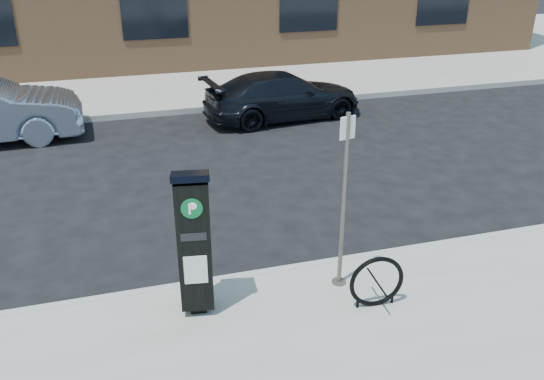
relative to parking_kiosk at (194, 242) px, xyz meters
name	(u,v)px	position (x,y,z in m)	size (l,w,h in m)	color
ground	(258,281)	(0.93, 0.61, -1.10)	(120.00, 120.00, 0.00)	black
sidewalk_far	(153,63)	(0.93, 14.61, -1.03)	(60.00, 12.00, 0.15)	gray
curb_near	(259,277)	(0.93, 0.59, -1.03)	(60.00, 0.12, 0.16)	#9E9B93
curb_far	(177,111)	(0.93, 8.63, -1.03)	(60.00, 0.12, 0.16)	#9E9B93
parking_kiosk	(194,242)	(0.00, 0.00, 0.00)	(0.48, 0.44, 1.86)	black
sign_pole	(343,204)	(1.88, 0.05, 0.21)	(0.21, 0.19, 2.34)	#605A55
bike_rack	(377,282)	(2.12, -0.54, -0.61)	(0.70, 0.11, 0.70)	black
car_dark	(283,96)	(3.47, 7.56, -0.52)	(1.63, 4.01, 1.16)	black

